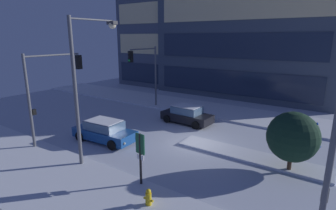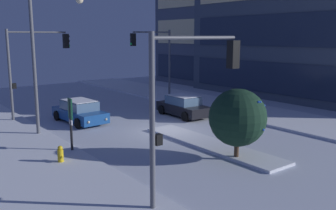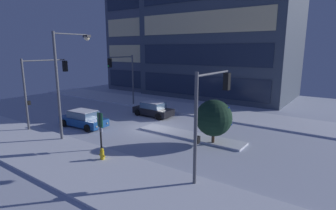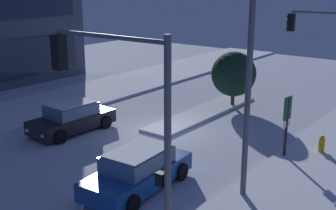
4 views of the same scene
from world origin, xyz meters
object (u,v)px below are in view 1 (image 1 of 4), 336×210
(traffic_light_corner_near_right, at_px, (336,134))
(traffic_light_corner_near_left, at_px, (51,82))
(traffic_light_corner_far_left, at_px, (146,67))
(parking_info_sign, at_px, (140,153))
(fire_hydrant, at_px, (148,199))
(decorated_tree_median, at_px, (293,137))
(car_near, at_px, (104,131))
(street_lamp_arched, at_px, (87,71))
(car_far, at_px, (187,115))

(traffic_light_corner_near_right, xyz_separation_m, traffic_light_corner_near_left, (-16.20, 0.11, 0.20))
(traffic_light_corner_far_left, xyz_separation_m, parking_info_sign, (8.80, -11.24, -2.54))
(traffic_light_corner_near_right, xyz_separation_m, fire_hydrant, (-6.17, -2.19, -3.54))
(decorated_tree_median, bearing_deg, traffic_light_corner_near_left, -162.67)
(traffic_light_corner_near_right, bearing_deg, traffic_light_corner_far_left, 58.10)
(car_near, bearing_deg, traffic_light_corner_far_left, 105.88)
(traffic_light_corner_far_left, bearing_deg, parking_info_sign, 38.05)
(car_near, height_order, traffic_light_corner_near_right, traffic_light_corner_near_right)
(traffic_light_corner_near_left, bearing_deg, street_lamp_arched, -97.77)
(traffic_light_corner_far_left, relative_size, parking_info_sign, 2.28)
(traffic_light_corner_near_right, distance_m, street_lamp_arched, 11.76)
(street_lamp_arched, relative_size, parking_info_sign, 3.00)
(traffic_light_corner_far_left, height_order, street_lamp_arched, street_lamp_arched)
(street_lamp_arched, bearing_deg, fire_hydrant, -106.34)
(traffic_light_corner_near_right, height_order, traffic_light_corner_far_left, traffic_light_corner_far_left)
(car_far, height_order, traffic_light_corner_near_right, traffic_light_corner_near_right)
(traffic_light_corner_near_right, distance_m, parking_info_sign, 7.92)
(fire_hydrant, bearing_deg, traffic_light_corner_far_left, 129.41)
(fire_hydrant, bearing_deg, traffic_light_corner_near_right, 19.54)
(car_far, xyz_separation_m, decorated_tree_median, (8.83, -4.11, 1.28))
(parking_info_sign, bearing_deg, car_near, 68.58)
(car_far, distance_m, traffic_light_corner_near_right, 14.19)
(car_near, distance_m, traffic_light_corner_far_left, 9.38)
(car_far, xyz_separation_m, traffic_light_corner_far_left, (-5.57, 1.48, 3.56))
(car_near, xyz_separation_m, street_lamp_arched, (1.73, -2.49, 4.54))
(traffic_light_corner_near_left, height_order, fire_hydrant, traffic_light_corner_near_left)
(traffic_light_corner_far_left, bearing_deg, traffic_light_corner_near_right, 58.10)
(traffic_light_corner_near_right, xyz_separation_m, decorated_tree_median, (-1.92, 4.57, -1.98))
(traffic_light_corner_near_right, distance_m, fire_hydrant, 7.44)
(fire_hydrant, bearing_deg, decorated_tree_median, 57.83)
(traffic_light_corner_far_left, bearing_deg, decorated_tree_median, 68.77)
(traffic_light_corner_near_left, xyz_separation_m, decorated_tree_median, (14.28, 4.45, -2.18))
(traffic_light_corner_near_right, relative_size, traffic_light_corner_far_left, 0.94)
(fire_hydrant, relative_size, parking_info_sign, 0.32)
(traffic_light_corner_near_left, bearing_deg, parking_info_sign, -97.83)
(car_far, relative_size, parking_info_sign, 1.64)
(traffic_light_corner_far_left, relative_size, street_lamp_arched, 0.76)
(street_lamp_arched, relative_size, fire_hydrant, 9.24)
(traffic_light_corner_near_left, xyz_separation_m, parking_info_sign, (8.68, -1.19, -2.44))
(car_near, xyz_separation_m, traffic_light_corner_near_left, (-2.79, -1.87, 3.46))
(car_far, xyz_separation_m, traffic_light_corner_near_right, (10.75, -8.67, 3.26))
(street_lamp_arched, bearing_deg, traffic_light_corner_near_left, 82.91)
(car_near, distance_m, decorated_tree_median, 11.85)
(car_near, relative_size, traffic_light_corner_near_right, 0.81)
(car_far, height_order, decorated_tree_median, decorated_tree_median)
(car_far, bearing_deg, traffic_light_corner_near_left, 59.88)
(car_far, xyz_separation_m, parking_info_sign, (3.23, -9.76, 1.02))
(car_far, bearing_deg, street_lamp_arched, 86.59)
(car_near, xyz_separation_m, fire_hydrant, (7.24, -4.17, -0.29))
(traffic_light_corner_near_right, bearing_deg, traffic_light_corner_near_left, 89.60)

